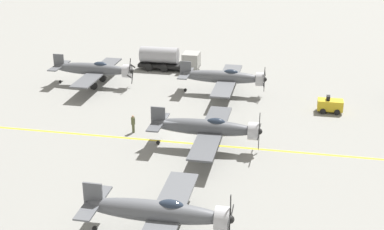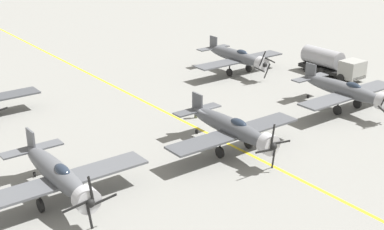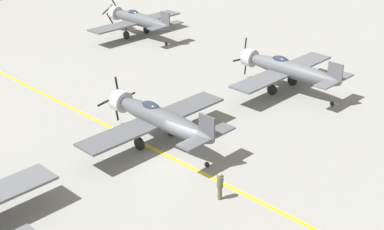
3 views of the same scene
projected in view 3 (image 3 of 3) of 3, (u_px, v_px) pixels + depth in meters
The scene contains 6 objects.
ground_plane at pixel (178, 161), 35.22m from camera, with size 400.00×400.00×0.00m, color gray.
taxiway_stripe at pixel (178, 161), 35.22m from camera, with size 0.30×160.00×0.01m, color yellow.
airplane_far_right at pixel (138, 19), 59.93m from camera, with size 12.00×9.98×3.65m.
airplane_mid_right at pixel (287, 69), 45.36m from camera, with size 12.00×9.98×3.80m.
airplane_mid_center at pixel (158, 118), 36.55m from camera, with size 12.00×9.98×3.79m.
ground_crew_walking at pixel (220, 185), 30.81m from camera, with size 0.39×0.39×1.78m.
Camera 3 is at (-21.31, -22.01, 17.67)m, focal length 50.00 mm.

